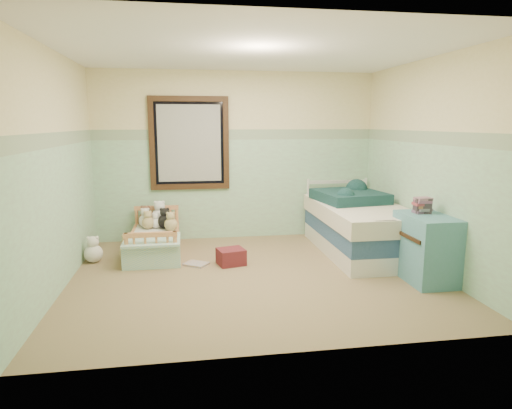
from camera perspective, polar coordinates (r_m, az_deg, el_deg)
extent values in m
cube|color=#766545|center=(5.23, -0.14, -9.15)|extent=(4.20, 3.60, 0.02)
cube|color=white|center=(4.99, -0.15, 19.27)|extent=(4.20, 3.60, 0.02)
cube|color=beige|center=(6.73, -2.51, 6.22)|extent=(4.20, 0.04, 2.50)
cube|color=beige|center=(3.20, 4.81, 1.53)|extent=(4.20, 0.04, 2.50)
cube|color=beige|center=(5.08, -24.34, 3.93)|extent=(0.04, 3.60, 2.50)
cube|color=beige|center=(5.67, 21.41, 4.72)|extent=(0.04, 3.60, 2.50)
cube|color=#8DAB90|center=(6.77, -2.46, 1.98)|extent=(4.20, 0.01, 1.50)
cube|color=#527C56|center=(6.70, -2.52, 8.98)|extent=(4.20, 0.01, 0.15)
cube|color=black|center=(6.64, -8.56, 7.78)|extent=(1.16, 0.06, 1.36)
cube|color=#BBBAB3|center=(6.65, -8.56, 7.79)|extent=(0.92, 0.01, 1.12)
cube|color=#B56E42|center=(6.16, -12.86, -5.48)|extent=(0.64, 1.27, 0.16)
cube|color=silver|center=(6.13, -12.91, -4.20)|extent=(0.58, 1.22, 0.12)
cube|color=#65AED4|center=(5.73, -13.20, -4.46)|extent=(0.69, 0.64, 0.03)
sphere|color=brown|center=(6.59, -13.99, -1.80)|extent=(0.20, 0.20, 0.20)
sphere|color=white|center=(6.57, -12.26, -1.57)|extent=(0.24, 0.24, 0.24)
sphere|color=tan|center=(6.37, -13.70, -2.31)|extent=(0.18, 0.18, 0.18)
sphere|color=black|center=(6.35, -11.64, -2.15)|extent=(0.20, 0.20, 0.20)
sphere|color=silver|center=(6.02, -20.17, -5.93)|extent=(0.23, 0.23, 0.23)
sphere|color=tan|center=(5.94, -16.04, -5.87)|extent=(0.24, 0.24, 0.24)
cube|color=white|center=(6.24, 13.12, -5.03)|extent=(0.99, 1.99, 0.22)
cube|color=navy|center=(6.19, 13.20, -3.06)|extent=(0.99, 1.99, 0.22)
cube|color=silver|center=(6.14, 13.29, -1.06)|extent=(1.03, 2.02, 0.22)
cube|color=black|center=(6.36, 11.92, 1.04)|extent=(0.97, 1.01, 0.14)
cube|color=teal|center=(5.31, 21.00, -5.26)|extent=(0.47, 0.74, 0.74)
cube|color=#4B2A25|center=(5.32, 20.61, -0.12)|extent=(0.19, 0.16, 0.17)
cube|color=maroon|center=(5.58, -3.23, -6.72)|extent=(0.38, 0.35, 0.20)
cube|color=gold|center=(5.62, -7.71, -7.59)|extent=(0.34, 0.33, 0.03)
sphere|color=tan|center=(6.19, -10.88, -2.54)|extent=(0.18, 0.18, 0.18)
sphere|color=silver|center=(6.48, -14.03, -2.06)|extent=(0.19, 0.19, 0.19)
sphere|color=white|center=(6.40, -12.74, -2.33)|extent=(0.15, 0.15, 0.15)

